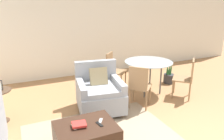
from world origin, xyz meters
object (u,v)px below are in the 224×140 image
Objects in this scene: dining_table at (148,65)px; dining_chair_far_left at (113,68)px; dining_chair_near_left at (139,84)px; dining_chair_near_right at (187,76)px; tv_remote_primary at (99,124)px; book_stack at (79,125)px; ottoman at (86,137)px; armchair at (100,93)px; tv_remote_secondary at (100,121)px; potted_plant_small at (169,77)px.

dining_table is 0.89m from dining_chair_far_left.
dining_chair_near_left is 1.00× the size of dining_chair_near_right.
dining_chair_near_right is at bearing 20.72° from tv_remote_primary.
dining_chair_far_left is at bearing 60.72° from tv_remote_primary.
dining_table is at bearing 34.90° from book_stack.
book_stack is (-0.09, 0.02, 0.22)m from ottoman.
armchair is 1.35m from book_stack.
tv_remote_primary is at bearing -120.22° from tv_remote_secondary.
dining_chair_near_left reaches higher than tv_remote_secondary.
ottoman is 3.88× the size of book_stack.
dining_chair_far_left is (-1.24, 1.24, 0.00)m from dining_chair_near_right.
tv_remote_secondary is 2.33m from dining_table.
tv_remote_primary is at bearing -139.85° from dining_table.
tv_remote_secondary is at bearing -144.03° from dining_chair_near_left.
dining_chair_near_left is at bearing -19.10° from armchair.
armchair is 0.92× the size of dining_table.
dining_table reaches higher than ottoman.
potted_plant_small is at bearing 18.52° from dining_table.
tv_remote_primary and tv_remote_secondary have the same top height.
dining_chair_far_left is at bearing 56.45° from ottoman.
dining_chair_near_left reaches higher than potted_plant_small.
tv_remote_primary is 1.54m from dining_chair_near_left.
dining_chair_far_left reaches higher than potted_plant_small.
dining_chair_far_left is (1.17, 2.09, 0.09)m from tv_remote_secondary.
dining_chair_far_left is (-0.62, 0.62, -0.17)m from dining_table.
book_stack reaches higher than tv_remote_primary.
tv_remote_primary is 2.63m from dining_chair_near_right.
dining_chair_near_right is 1.76m from dining_chair_far_left.
tv_remote_secondary is at bearing -110.69° from armchair.
armchair is at bearing 56.24° from book_stack.
ottoman is 0.95× the size of dining_chair_near_left.
dining_chair_near_right reaches higher than ottoman.
armchair is at bearing 172.56° from dining_chair_near_right.
dining_chair_far_left reaches higher than tv_remote_primary.
dining_chair_near_left is at bearing 29.79° from book_stack.
ottoman is 0.77× the size of dining_table.
armchair is 1.14× the size of dining_chair_near_right.
tv_remote_primary is 3.29m from potted_plant_small.
tv_remote_secondary is 3.21m from potted_plant_small.
dining_chair_near_right is at bearing -45.00° from dining_table.
book_stack is 2.60m from dining_table.
tv_remote_secondary is 2.40m from dining_chair_far_left.
armchair is at bearing 68.62° from tv_remote_primary.
dining_chair_near_left is (-0.62, -0.62, -0.17)m from dining_table.
dining_chair_near_right is (2.74, 0.86, 0.07)m from book_stack.
book_stack is 3.50m from potted_plant_small.
dining_table is at bearing 40.15° from tv_remote_primary.
dining_chair_far_left is (1.22, 2.17, 0.09)m from tv_remote_primary.
dining_chair_far_left is (1.41, 2.12, 0.29)m from ottoman.
potted_plant_small is (2.72, 1.85, -0.25)m from tv_remote_primary.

